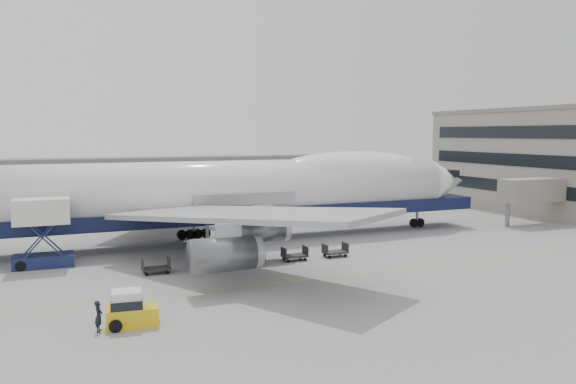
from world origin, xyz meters
name	(u,v)px	position (x,y,z in m)	size (l,w,h in m)	color
ground	(265,265)	(0.00, 0.00, 0.00)	(260.00, 260.00, 0.00)	gray
apron_line	(291,281)	(0.00, -6.00, 0.01)	(60.00, 0.15, 0.01)	gold
hangar	(94,176)	(-10.00, 70.00, 3.50)	(110.00, 8.00, 7.00)	slate
airliner	(232,190)	(0.64, 12.00, 5.62)	(67.00, 55.30, 19.98)	white
catering_truck	(42,229)	(-18.42, 7.07, 3.44)	(5.14, 3.65, 6.12)	#19214B
baggage_tug	(130,310)	(-13.28, -11.88, 1.00)	(3.26, 1.99, 2.26)	gold
ground_worker	(99,316)	(-15.14, -12.10, 0.95)	(0.69, 0.45, 1.89)	black
traffic_cone	(132,319)	(-13.10, -11.33, 0.29)	(0.41, 0.41, 0.61)	#FF570D
dolly_0	(156,268)	(-9.61, 0.66, 0.53)	(2.30, 1.35, 1.30)	#2D2D30
dolly_1	(205,263)	(-5.36, 0.66, 0.53)	(2.30, 1.35, 1.30)	#2D2D30
dolly_2	(251,259)	(-1.10, 0.66, 0.53)	(2.30, 1.35, 1.30)	#2D2D30
dolly_3	(295,255)	(3.16, 0.66, 0.53)	(2.30, 1.35, 1.30)	#2D2D30
dolly_4	(335,251)	(7.42, 0.66, 0.53)	(2.30, 1.35, 1.30)	#2D2D30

